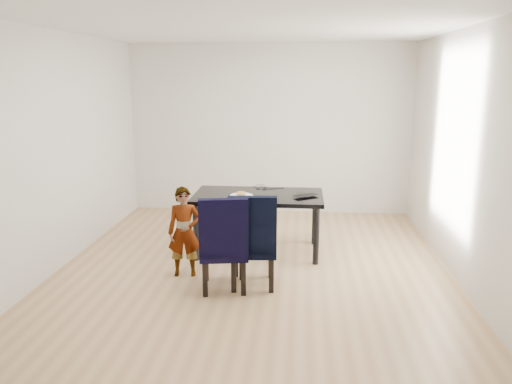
# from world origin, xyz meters

# --- Properties ---
(floor) EXTENTS (4.50, 5.00, 0.01)m
(floor) POSITION_xyz_m (0.00, 0.00, -0.01)
(floor) COLOR tan
(floor) RESTS_ON ground
(ceiling) EXTENTS (4.50, 5.00, 0.01)m
(ceiling) POSITION_xyz_m (0.00, 0.00, 2.71)
(ceiling) COLOR white
(ceiling) RESTS_ON wall_back
(wall_back) EXTENTS (4.50, 0.01, 2.70)m
(wall_back) POSITION_xyz_m (0.00, 2.50, 1.35)
(wall_back) COLOR silver
(wall_back) RESTS_ON ground
(wall_front) EXTENTS (4.50, 0.01, 2.70)m
(wall_front) POSITION_xyz_m (0.00, -2.50, 1.35)
(wall_front) COLOR silver
(wall_front) RESTS_ON ground
(wall_left) EXTENTS (0.01, 5.00, 2.70)m
(wall_left) POSITION_xyz_m (-2.25, 0.00, 1.35)
(wall_left) COLOR silver
(wall_left) RESTS_ON ground
(wall_right) EXTENTS (0.01, 5.00, 2.70)m
(wall_right) POSITION_xyz_m (2.25, 0.00, 1.35)
(wall_right) COLOR silver
(wall_right) RESTS_ON ground
(dining_table) EXTENTS (1.60, 0.90, 0.75)m
(dining_table) POSITION_xyz_m (0.00, 0.50, 0.38)
(dining_table) COLOR black
(dining_table) RESTS_ON floor
(chair_left) EXTENTS (0.57, 0.58, 1.02)m
(chair_left) POSITION_xyz_m (-0.26, -0.65, 0.51)
(chair_left) COLOR black
(chair_left) RESTS_ON floor
(chair_right) EXTENTS (0.53, 0.55, 1.02)m
(chair_right) POSITION_xyz_m (0.03, -0.53, 0.51)
(chair_right) COLOR black
(chair_right) RESTS_ON floor
(child) EXTENTS (0.40, 0.30, 1.01)m
(child) POSITION_xyz_m (-0.75, -0.33, 0.50)
(child) COLOR #F04A14
(child) RESTS_ON floor
(plate) EXTENTS (0.36, 0.36, 0.02)m
(plate) POSITION_xyz_m (-0.20, 0.37, 0.76)
(plate) COLOR white
(plate) RESTS_ON dining_table
(sandwich) EXTENTS (0.14, 0.11, 0.05)m
(sandwich) POSITION_xyz_m (-0.20, 0.37, 0.79)
(sandwich) COLOR #C39245
(sandwich) RESTS_ON plate
(laptop) EXTENTS (0.38, 0.35, 0.03)m
(laptop) POSITION_xyz_m (0.56, 0.47, 0.76)
(laptop) COLOR black
(laptop) RESTS_ON dining_table
(cable_tangle) EXTENTS (0.15, 0.15, 0.01)m
(cable_tangle) POSITION_xyz_m (0.02, 0.81, 0.75)
(cable_tangle) COLOR black
(cable_tangle) RESTS_ON dining_table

